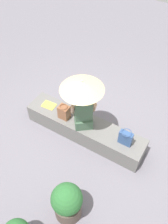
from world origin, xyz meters
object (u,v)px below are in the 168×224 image
Objects in this scene: person_seated at (83,112)px; tote_bag_canvas at (64,112)px; handbag_black at (126,138)px; planter_near at (67,202)px; parasol at (82,85)px; magazine at (49,105)px.

person_seated is 0.50m from tote_bag_canvas.
handbag_black is 1.51m from planter_near.
planter_near is (0.58, -1.45, -0.38)m from person_seated.
magazine is at bearing 175.33° from parasol.
parasol is 4.11× the size of magazine.
parasol is at bearing 178.32° from person_seated.
magazine is 0.35× the size of planter_near.
person_seated reaches higher than planter_near.
magazine is at bearing 134.32° from planter_near.
tote_bag_canvas is (-1.31, -0.05, -0.01)m from handbag_black.
handbag_black is 0.40× the size of planter_near.
planter_near is at bearing -67.14° from parasol.
planter_near reaches higher than tote_bag_canvas.
tote_bag_canvas is at bearing 125.57° from planter_near.
person_seated is 0.65m from parasol.
parasol is at bearing 3.26° from tote_bag_canvas.
handbag_black is at bearing 78.84° from planter_near.
planter_near is at bearing -68.09° from person_seated.
tote_bag_canvas is at bearing -176.74° from parasol.
planter_near is (1.49, -1.52, -0.00)m from magazine.
handbag_black is at bearing 1.71° from parasol.
tote_bag_canvas is 0.39× the size of planter_near.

